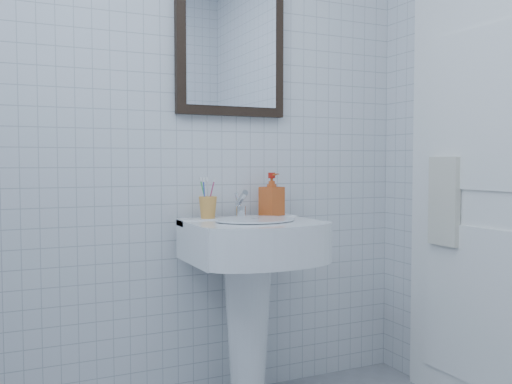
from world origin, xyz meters
TOP-DOWN VIEW (x-y plane):
  - wall_back at (0.00, 1.20)m, footprint 2.20×0.02m
  - washbasin at (0.24, 0.98)m, footprint 0.53×0.38m
  - faucet at (0.24, 1.08)m, footprint 0.05×0.10m
  - toothbrush_cup at (0.10, 1.10)m, footprint 0.09×0.09m
  - soap_dispenser at (0.40, 1.10)m, footprint 0.11×0.11m
  - wall_mirror at (0.24, 1.18)m, footprint 0.50×0.04m
  - bathroom_door at (1.08, 0.55)m, footprint 0.04×0.80m
  - towel_ring at (1.06, 0.73)m, footprint 0.01×0.18m
  - hand_towel at (1.04, 0.73)m, footprint 0.03×0.16m

SIDE VIEW (x-z plane):
  - washbasin at x=0.24m, z-range 0.14..0.95m
  - toothbrush_cup at x=0.10m, z-range 0.80..0.89m
  - faucet at x=0.24m, z-range 0.79..0.91m
  - hand_towel at x=1.04m, z-range 0.68..1.06m
  - soap_dispenser at x=0.40m, z-range 0.80..0.99m
  - bathroom_door at x=1.08m, z-range 0.00..2.00m
  - towel_ring at x=1.06m, z-range 0.96..1.14m
  - wall_back at x=0.00m, z-range 0.00..2.50m
  - wall_mirror at x=0.24m, z-range 1.24..1.86m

